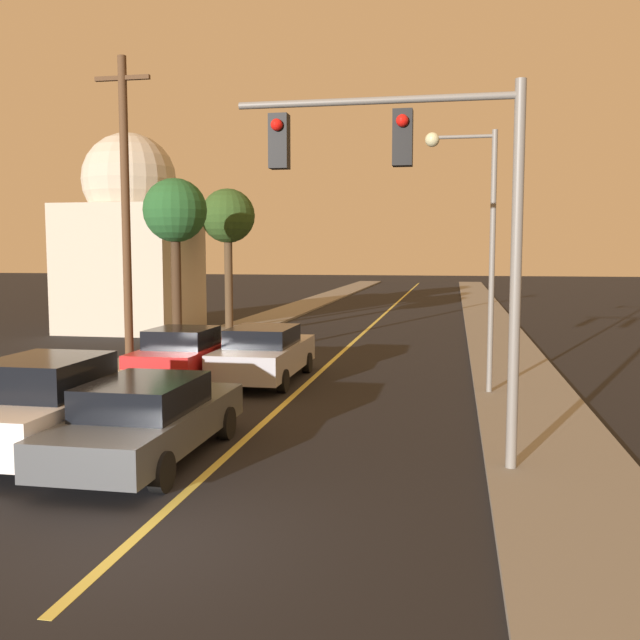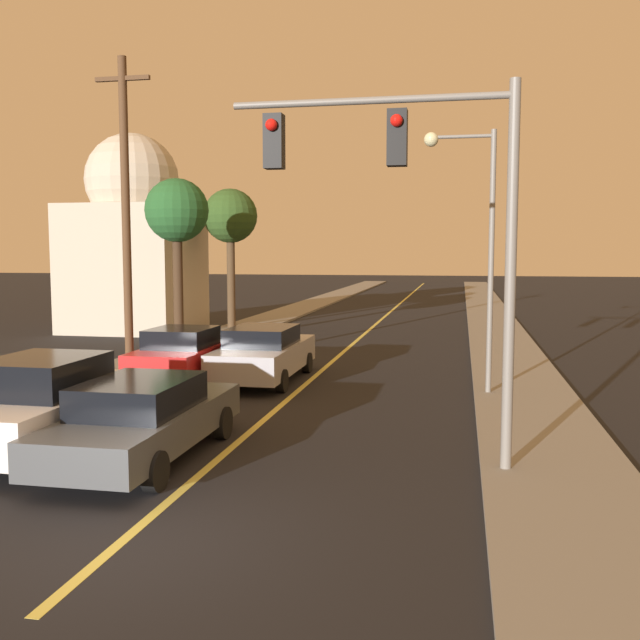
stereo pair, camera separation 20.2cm
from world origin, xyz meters
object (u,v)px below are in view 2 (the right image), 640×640
at_px(traffic_signal_mast, 418,195).
at_px(domed_building_left, 134,241).
at_px(tree_left_far, 230,218).
at_px(car_outer_lane_second, 184,356).
at_px(streetlamp_right, 474,224).
at_px(car_near_lane_second, 264,353).
at_px(car_outer_lane_front, 48,404).
at_px(utility_pole_left, 126,213).
at_px(tree_left_near, 177,213).
at_px(car_near_lane_front, 144,418).

height_order(traffic_signal_mast, domed_building_left, domed_building_left).
relative_size(traffic_signal_mast, tree_left_far, 0.98).
bearing_deg(car_outer_lane_second, traffic_signal_mast, -43.75).
distance_m(car_outer_lane_second, streetlamp_right, 8.48).
xyz_separation_m(car_near_lane_second, tree_left_far, (-4.95, 12.10, 4.36)).
distance_m(car_outer_lane_front, domed_building_left, 20.67).
distance_m(utility_pole_left, tree_left_near, 7.11).
bearing_deg(car_near_lane_front, tree_left_near, 110.07).
xyz_separation_m(car_near_lane_second, domed_building_left, (-9.41, 11.46, 3.35)).
bearing_deg(car_near_lane_front, domed_building_left, 116.03).
relative_size(tree_left_near, tree_left_far, 0.99).
bearing_deg(streetlamp_right, car_outer_lane_front, -139.43).
height_order(car_outer_lane_second, traffic_signal_mast, traffic_signal_mast).
bearing_deg(tree_left_far, traffic_signal_mast, -63.66).
bearing_deg(tree_left_near, streetlamp_right, -34.29).
bearing_deg(tree_left_far, car_near_lane_front, -76.02).
bearing_deg(tree_left_far, utility_pole_left, -85.02).
bearing_deg(domed_building_left, traffic_signal_mast, -53.22).
relative_size(car_near_lane_second, utility_pole_left, 0.56).
bearing_deg(car_near_lane_front, car_outer_lane_second, 106.35).
distance_m(streetlamp_right, tree_left_far, 16.88).
distance_m(tree_left_near, domed_building_left, 6.56).
height_order(car_near_lane_front, car_outer_lane_second, car_outer_lane_second).
height_order(car_near_lane_front, tree_left_near, tree_left_near).
bearing_deg(streetlamp_right, traffic_signal_mast, -98.79).
xyz_separation_m(car_near_lane_second, tree_left_near, (-5.22, 6.50, 4.30)).
bearing_deg(car_near_lane_front, car_outer_lane_front, 173.06).
bearing_deg(car_near_lane_second, traffic_signal_mast, -57.60).
xyz_separation_m(car_near_lane_second, streetlamp_right, (5.71, -0.96, 3.55)).
bearing_deg(car_near_lane_second, domed_building_left, 129.37).
xyz_separation_m(car_outer_lane_second, domed_building_left, (-7.41, 12.47, 3.34)).
xyz_separation_m(utility_pole_left, domed_building_left, (-5.55, 11.93, -0.58)).
relative_size(streetlamp_right, tree_left_near, 1.03).
bearing_deg(car_near_lane_second, utility_pole_left, -173.11).
xyz_separation_m(utility_pole_left, tree_left_near, (-1.36, 6.97, 0.36)).
relative_size(car_near_lane_second, traffic_signal_mast, 0.80).
relative_size(car_near_lane_front, car_outer_lane_front, 1.06).
relative_size(car_near_lane_second, streetlamp_right, 0.77).
distance_m(car_outer_lane_second, traffic_signal_mast, 10.01).
xyz_separation_m(car_outer_lane_front, car_outer_lane_second, (-0.00, 6.54, -0.07)).
relative_size(utility_pole_left, tree_left_near, 1.41).
relative_size(car_outer_lane_front, tree_left_near, 0.76).
relative_size(car_outer_lane_front, traffic_signal_mast, 0.77).
xyz_separation_m(traffic_signal_mast, tree_left_near, (-9.94, 13.93, 0.52)).
relative_size(car_outer_lane_second, utility_pole_left, 0.47).
height_order(car_near_lane_front, utility_pole_left, utility_pole_left).
distance_m(car_near_lane_front, streetlamp_right, 9.61).
xyz_separation_m(traffic_signal_mast, utility_pole_left, (-8.57, 6.96, 0.16)).
height_order(traffic_signal_mast, tree_left_far, tree_left_far).
relative_size(car_near_lane_second, tree_left_far, 0.78).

